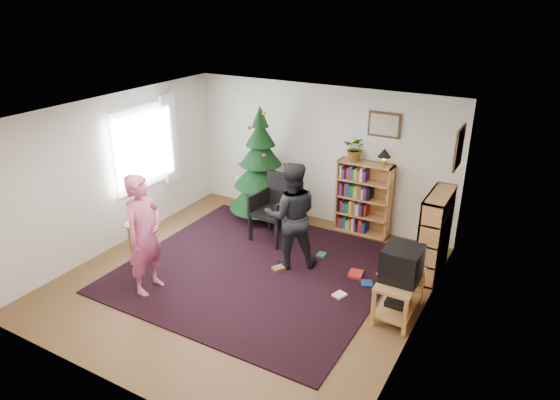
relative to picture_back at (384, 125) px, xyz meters
The scene contains 23 objects.
floor 3.35m from the picture_back, 114.92° to the right, with size 5.00×5.00×0.00m, color brown.
ceiling 2.78m from the picture_back, 114.92° to the right, with size 5.00×5.00×0.00m, color white.
wall_back 1.35m from the picture_back, behind, with size 5.00×0.02×2.50m, color silver.
wall_front 5.15m from the picture_back, 103.02° to the right, with size 5.00×0.02×2.50m, color silver.
wall_left 4.47m from the picture_back, 145.86° to the right, with size 0.02×5.00×2.50m, color silver.
wall_right 2.90m from the picture_back, 61.39° to the right, with size 0.02×5.00×2.50m, color silver.
rug 3.13m from the picture_back, 117.87° to the right, with size 3.80×3.60×0.02m, color black.
window_pane 4.10m from the picture_back, 152.62° to the right, with size 0.04×1.20×1.40m, color silver.
curtain 3.79m from the picture_back, 161.83° to the right, with size 0.06×0.35×1.60m, color white.
picture_back is the anchor object (origin of this frame).
picture_right 1.51m from the picture_back, 28.69° to the right, with size 0.03×0.50×0.60m.
christmas_tree 2.39m from the picture_back, 166.56° to the right, with size 1.18×1.18×2.14m.
bookshelf_back 1.31m from the picture_back, 148.08° to the right, with size 0.95×0.30×1.30m.
bookshelf_right 1.98m from the picture_back, 37.57° to the right, with size 0.30×0.95×1.30m.
tv_stand 2.94m from the picture_back, 64.04° to the right, with size 0.47×0.85×0.55m.
crt_tv 2.71m from the picture_back, 64.10° to the right, with size 0.47×0.50×0.44m.
armchair 2.22m from the picture_back, 144.52° to the right, with size 0.68×0.68×1.13m.
stool 4.35m from the picture_back, 138.22° to the right, with size 0.35×0.35×0.58m.
person_standing 4.16m from the picture_back, 123.18° to the right, with size 0.64×0.42×1.75m, color #C64F7B.
person_by_chair 2.21m from the picture_back, 113.73° to the right, with size 0.82×0.64×1.69m, color black.
potted_plant 0.61m from the picture_back, 162.05° to the right, with size 0.40×0.34×0.44m, color gray.
table_lamp 0.48m from the picture_back, 58.34° to the right, with size 0.22×0.22×0.30m.
floor_clutter 2.56m from the picture_back, 88.20° to the right, with size 1.68×1.11×0.08m.
Camera 1 is at (3.59, -5.31, 3.99)m, focal length 32.00 mm.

